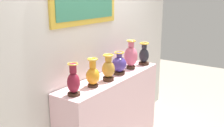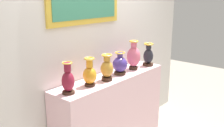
# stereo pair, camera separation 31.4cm
# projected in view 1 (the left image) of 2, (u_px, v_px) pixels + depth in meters

# --- Properties ---
(display_shelf) EXTENTS (1.69, 0.40, 1.03)m
(display_shelf) POSITION_uv_depth(u_px,v_px,m) (112.00, 115.00, 3.32)
(display_shelf) COLOR beige
(display_shelf) RESTS_ON ground_plane
(back_wall) EXTENTS (3.82, 0.14, 2.60)m
(back_wall) POSITION_uv_depth(u_px,v_px,m) (95.00, 50.00, 3.24)
(back_wall) COLOR silver
(back_wall) RESTS_ON ground_plane
(vase_burgundy) EXTENTS (0.13, 0.13, 0.33)m
(vase_burgundy) POSITION_uv_depth(u_px,v_px,m) (73.00, 82.00, 2.56)
(vase_burgundy) COLOR #382319
(vase_burgundy) RESTS_ON display_shelf
(vase_amber) EXTENTS (0.15, 0.15, 0.32)m
(vase_amber) POSITION_uv_depth(u_px,v_px,m) (93.00, 75.00, 2.81)
(vase_amber) COLOR #382319
(vase_amber) RESTS_ON display_shelf
(vase_ochre) EXTENTS (0.15, 0.15, 0.31)m
(vase_ochre) POSITION_uv_depth(u_px,v_px,m) (108.00, 69.00, 3.00)
(vase_ochre) COLOR #382319
(vase_ochre) RESTS_ON display_shelf
(vase_indigo) EXTENTS (0.19, 0.19, 0.29)m
(vase_indigo) POSITION_uv_depth(u_px,v_px,m) (119.00, 64.00, 3.25)
(vase_indigo) COLOR #382319
(vase_indigo) RESTS_ON display_shelf
(vase_rose) EXTENTS (0.18, 0.18, 0.39)m
(vase_rose) POSITION_uv_depth(u_px,v_px,m) (131.00, 56.00, 3.47)
(vase_rose) COLOR #382319
(vase_rose) RESTS_ON display_shelf
(vase_onyx) EXTENTS (0.15, 0.15, 0.32)m
(vase_onyx) POSITION_uv_depth(u_px,v_px,m) (144.00, 55.00, 3.68)
(vase_onyx) COLOR #382319
(vase_onyx) RESTS_ON display_shelf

